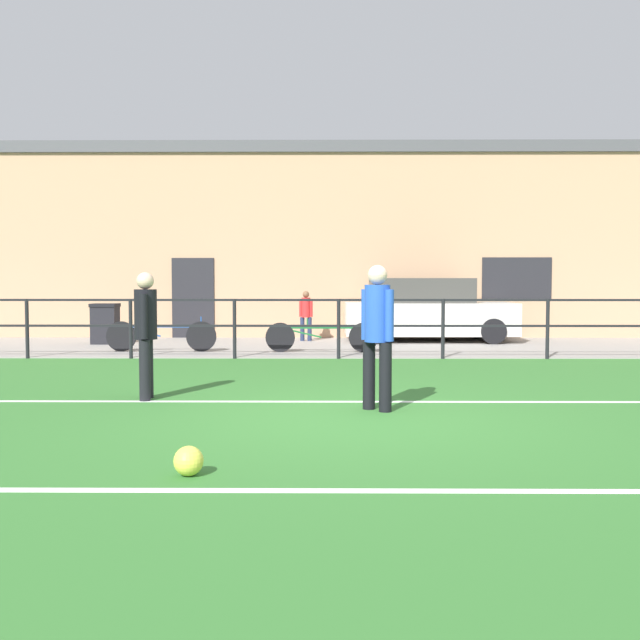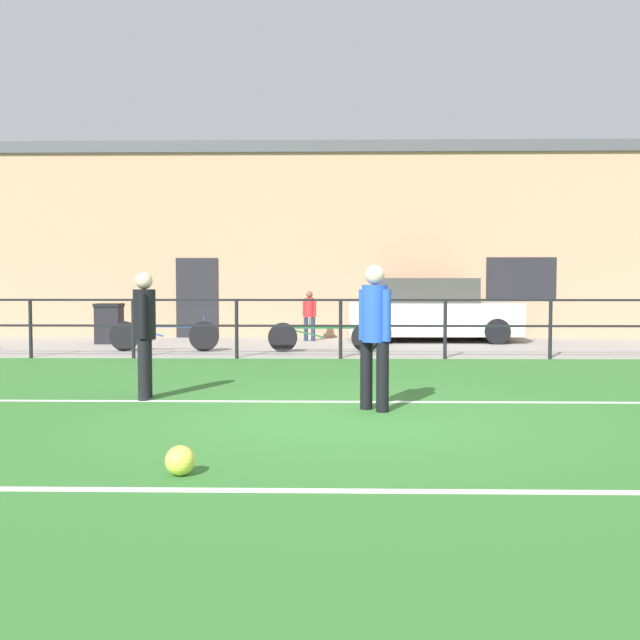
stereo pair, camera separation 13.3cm
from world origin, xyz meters
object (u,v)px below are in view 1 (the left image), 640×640
object	(u,v)px
player_goalkeeper	(146,327)
trash_bin_0	(105,323)
player_striker	(377,328)
bicycle_parked_0	(321,337)
soccer_ball_match	(189,461)
spectator_child	(306,313)
parked_car_red	(427,311)
bicycle_parked_3	(161,336)

from	to	relation	value
player_goalkeeper	trash_bin_0	distance (m)	8.43
player_striker	bicycle_parked_0	distance (m)	6.75
soccer_ball_match	spectator_child	xyz separation A→B (m)	(0.55, 12.34, 0.61)
player_goalkeeper	player_striker	size ratio (longest dim) A/B	0.96
soccer_ball_match	parked_car_red	bearing A→B (deg)	74.07
player_goalkeeper	bicycle_parked_3	world-z (taller)	player_goalkeeper
player_goalkeeper	bicycle_parked_0	xyz separation A→B (m)	(2.16, 5.93, -0.56)
player_goalkeeper	bicycle_parked_0	world-z (taller)	player_goalkeeper
player_goalkeeper	trash_bin_0	bearing A→B (deg)	15.23
parked_car_red	trash_bin_0	distance (m)	7.73
spectator_child	parked_car_red	bearing A→B (deg)	-170.24
bicycle_parked_0	bicycle_parked_3	bearing A→B (deg)	178.31
player_striker	parked_car_red	bearing A→B (deg)	-56.55
soccer_ball_match	player_goalkeeper	bearing A→B (deg)	108.74
player_goalkeeper	parked_car_red	size ratio (longest dim) A/B	0.39
player_goalkeeper	spectator_child	xyz separation A→B (m)	(1.76, 8.77, -0.18)
spectator_child	trash_bin_0	distance (m)	4.79
spectator_child	trash_bin_0	world-z (taller)	spectator_child
trash_bin_0	parked_car_red	bearing A→B (deg)	6.44
parked_car_red	soccer_ball_match	bearing A→B (deg)	-105.93
soccer_ball_match	trash_bin_0	size ratio (longest dim) A/B	0.24
trash_bin_0	bicycle_parked_0	bearing A→B (deg)	-21.09
soccer_ball_match	player_striker	bearing A→B (deg)	59.92
player_striker	parked_car_red	size ratio (longest dim) A/B	0.41
soccer_ball_match	bicycle_parked_3	distance (m)	9.89
parked_car_red	trash_bin_0	xyz separation A→B (m)	(-7.67, -0.87, -0.25)
soccer_ball_match	spectator_child	size ratio (longest dim) A/B	0.19
player_striker	bicycle_parked_0	size ratio (longest dim) A/B	0.71
player_goalkeeper	bicycle_parked_3	size ratio (longest dim) A/B	0.69
player_striker	soccer_ball_match	distance (m)	3.35
soccer_ball_match	bicycle_parked_0	size ratio (longest dim) A/B	0.10
soccer_ball_match	bicycle_parked_0	world-z (taller)	bicycle_parked_0
player_striker	bicycle_parked_0	world-z (taller)	player_striker
player_striker	bicycle_parked_0	xyz separation A→B (m)	(-0.68, 6.69, -0.60)
player_goalkeeper	soccer_ball_match	size ratio (longest dim) A/B	6.98
player_striker	soccer_ball_match	xyz separation A→B (m)	(-1.63, -2.81, -0.83)
parked_car_red	bicycle_parked_3	xyz separation A→B (m)	(-5.93, -2.73, -0.40)
bicycle_parked_0	bicycle_parked_3	xyz separation A→B (m)	(-3.36, 0.10, 0.01)
soccer_ball_match	bicycle_parked_3	xyz separation A→B (m)	(-2.41, 9.59, 0.24)
player_striker	bicycle_parked_3	distance (m)	7.92
player_goalkeeper	parked_car_red	xyz separation A→B (m)	(4.73, 8.76, -0.15)
player_goalkeeper	soccer_ball_match	world-z (taller)	player_goalkeeper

